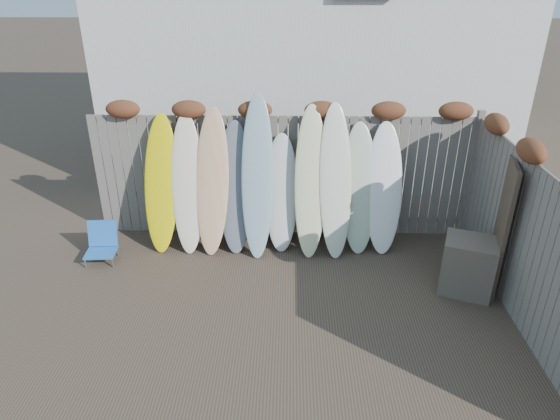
{
  "coord_description": "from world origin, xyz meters",
  "views": [
    {
      "loc": [
        0.13,
        -5.0,
        4.06
      ],
      "look_at": [
        0.0,
        1.2,
        1.0
      ],
      "focal_mm": 32.0,
      "sensor_mm": 36.0,
      "label": 1
    }
  ],
  "objects_px": {
    "wooden_crate": "(468,266)",
    "lattice_panel": "(499,220)",
    "beach_chair": "(102,243)",
    "surfboard_0": "(161,184)"
  },
  "relations": [
    {
      "from": "beach_chair",
      "to": "surfboard_0",
      "type": "distance_m",
      "value": 1.26
    },
    {
      "from": "wooden_crate",
      "to": "lattice_panel",
      "type": "distance_m",
      "value": 0.76
    },
    {
      "from": "beach_chair",
      "to": "wooden_crate",
      "type": "relative_size",
      "value": 0.74
    },
    {
      "from": "surfboard_0",
      "to": "beach_chair",
      "type": "bearing_deg",
      "value": -145.39
    },
    {
      "from": "beach_chair",
      "to": "surfboard_0",
      "type": "bearing_deg",
      "value": 29.42
    },
    {
      "from": "lattice_panel",
      "to": "surfboard_0",
      "type": "relative_size",
      "value": 0.87
    },
    {
      "from": "wooden_crate",
      "to": "surfboard_0",
      "type": "relative_size",
      "value": 0.36
    },
    {
      "from": "beach_chair",
      "to": "lattice_panel",
      "type": "bearing_deg",
      "value": -4.18
    },
    {
      "from": "wooden_crate",
      "to": "surfboard_0",
      "type": "xyz_separation_m",
      "value": [
        -4.4,
        1.21,
        0.64
      ]
    },
    {
      "from": "beach_chair",
      "to": "surfboard_0",
      "type": "relative_size",
      "value": 0.27
    }
  ]
}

